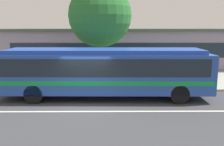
{
  "coord_description": "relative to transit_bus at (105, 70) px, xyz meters",
  "views": [
    {
      "loc": [
        1.23,
        -12.14,
        3.95
      ],
      "look_at": [
        1.35,
        2.26,
        1.3
      ],
      "focal_mm": 40.05,
      "sensor_mm": 36.0,
      "label": 1
    }
  ],
  "objects": [
    {
      "name": "ground_plane",
      "position": [
        -0.96,
        -1.58,
        -1.61
      ],
      "size": [
        120.0,
        120.0,
        0.0
      ],
      "primitive_type": "plane",
      "color": "#3A3C41"
    },
    {
      "name": "pedestrian_walking_along_curb",
      "position": [
        -1.55,
        2.85,
        -0.46
      ],
      "size": [
        0.36,
        0.36,
        1.76
      ],
      "color": "#717054",
      "rests_on": "sidewalk_slab"
    },
    {
      "name": "station_building",
      "position": [
        1.53,
        11.97,
        0.3
      ],
      "size": [
        21.91,
        8.4,
        3.8
      ],
      "color": "slate",
      "rests_on": "ground_plane"
    },
    {
      "name": "sidewalk_slab",
      "position": [
        -0.96,
        5.35,
        -1.55
      ],
      "size": [
        60.0,
        8.0,
        0.12
      ],
      "primitive_type": "cube",
      "color": "#9CA094",
      "rests_on": "ground_plane"
    },
    {
      "name": "pedestrian_waiting_near_sign",
      "position": [
        -3.73,
        2.68,
        -0.47
      ],
      "size": [
        0.35,
        0.35,
        1.74
      ],
      "color": "navy",
      "rests_on": "sidewalk_slab"
    },
    {
      "name": "bus_stop_sign",
      "position": [
        5.0,
        1.93,
        0.03
      ],
      "size": [
        0.08,
        0.44,
        2.37
      ],
      "color": "gray",
      "rests_on": "sidewalk_slab"
    },
    {
      "name": "transit_bus",
      "position": [
        0.0,
        0.0,
        0.0
      ],
      "size": [
        11.61,
        2.7,
        2.77
      ],
      "color": "#2448A0",
      "rests_on": "ground_plane"
    },
    {
      "name": "street_tree_near_stop",
      "position": [
        -0.4,
        3.47,
        3.09
      ],
      "size": [
        4.26,
        4.26,
        6.73
      ],
      "color": "brown",
      "rests_on": "sidewalk_slab"
    },
    {
      "name": "lane_stripe_center",
      "position": [
        -0.96,
        -2.38,
        -1.61
      ],
      "size": [
        56.0,
        0.16,
        0.01
      ],
      "primitive_type": "cube",
      "color": "silver",
      "rests_on": "ground_plane"
    },
    {
      "name": "pedestrian_standing_by_tree",
      "position": [
        -1.07,
        3.05,
        -0.46
      ],
      "size": [
        0.41,
        0.41,
        1.76
      ],
      "color": "navy",
      "rests_on": "sidewalk_slab"
    }
  ]
}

